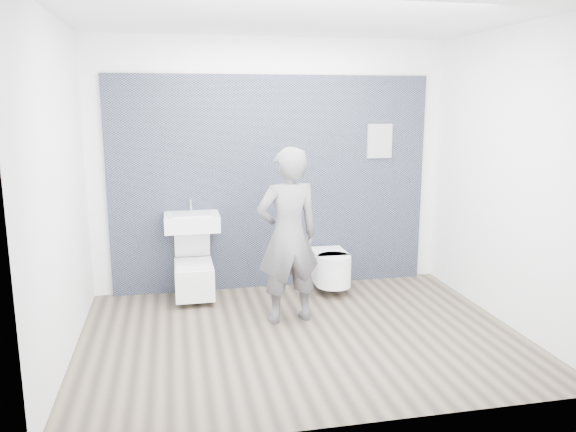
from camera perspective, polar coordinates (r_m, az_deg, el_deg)
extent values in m
plane|color=brown|center=(5.29, 1.36, -11.98)|extent=(4.00, 4.00, 0.00)
plane|color=white|center=(6.36, -1.66, 5.13)|extent=(4.00, 0.00, 4.00)
plane|color=white|center=(3.48, 7.08, -0.32)|extent=(4.00, 0.00, 4.00)
plane|color=white|center=(4.85, -22.24, 2.28)|extent=(0.00, 3.00, 3.00)
plane|color=white|center=(5.69, 21.47, 3.58)|extent=(0.00, 3.00, 3.00)
plane|color=white|center=(4.89, 1.52, 19.65)|extent=(4.00, 4.00, 0.00)
cube|color=black|center=(6.63, -1.55, -7.01)|extent=(3.60, 0.06, 2.40)
cube|color=white|center=(6.08, -9.74, -0.61)|extent=(0.58, 0.43, 0.17)
cube|color=silver|center=(6.04, -9.76, 0.12)|extent=(0.40, 0.29, 0.03)
cylinder|color=silver|center=(6.20, -9.85, 1.12)|extent=(0.02, 0.02, 0.14)
cylinder|color=silver|center=(6.14, -9.85, 1.61)|extent=(0.02, 0.10, 0.02)
cylinder|color=silver|center=(6.30, -9.76, -1.53)|extent=(0.04, 0.04, 0.12)
cube|color=white|center=(6.16, -9.52, -6.35)|extent=(0.40, 0.59, 0.34)
cylinder|color=silver|center=(6.07, -9.55, -5.08)|extent=(0.29, 0.29, 0.03)
cube|color=white|center=(6.07, -9.56, -4.83)|extent=(0.38, 0.47, 0.02)
cube|color=white|center=(6.23, -9.71, -2.36)|extent=(0.38, 0.15, 0.41)
cube|color=silver|center=(6.45, -9.58, -6.75)|extent=(0.11, 0.06, 0.08)
cube|color=white|center=(6.44, 4.09, -5.10)|extent=(0.38, 0.45, 0.32)
cylinder|color=white|center=(6.24, 4.66, -5.68)|extent=(0.38, 0.38, 0.32)
cube|color=white|center=(6.36, 4.19, -3.67)|extent=(0.36, 0.43, 0.03)
cylinder|color=white|center=(6.17, 4.74, -4.17)|extent=(0.36, 0.36, 0.03)
cube|color=silver|center=(6.66, 3.62, -5.63)|extent=(0.11, 0.06, 0.08)
cube|color=silver|center=(6.91, 8.85, -6.37)|extent=(0.29, 0.03, 0.39)
imported|color=slate|center=(5.35, 0.00, -2.05)|extent=(0.67, 0.50, 1.70)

